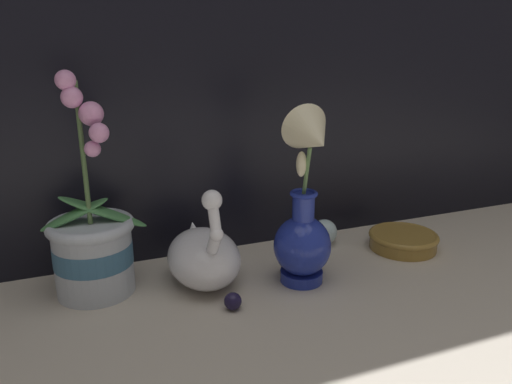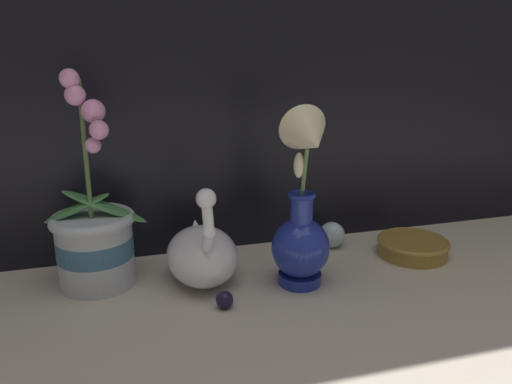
% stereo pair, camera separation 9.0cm
% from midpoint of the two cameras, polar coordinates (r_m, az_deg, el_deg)
% --- Properties ---
extents(ground_plane, '(2.80, 2.80, 0.00)m').
position_cam_midpoint_polar(ground_plane, '(0.86, 7.18, -12.74)').
color(ground_plane, '#BCB2A3').
extents(orchid_potted_plant, '(0.18, 0.15, 0.38)m').
position_cam_midpoint_polar(orchid_potted_plant, '(0.92, -15.32, -5.08)').
color(orchid_potted_plant, '#B2BCCC').
rests_on(orchid_potted_plant, ground_plane).
extents(swan_figurine, '(0.13, 0.20, 0.20)m').
position_cam_midpoint_polar(swan_figurine, '(0.91, -3.39, -6.96)').
color(swan_figurine, white).
rests_on(swan_figurine, ground_plane).
extents(blue_vase, '(0.10, 0.13, 0.32)m').
position_cam_midpoint_polar(blue_vase, '(0.87, 8.33, -3.22)').
color(blue_vase, navy).
rests_on(blue_vase, ground_plane).
extents(glass_sphere, '(0.05, 0.05, 0.05)m').
position_cam_midpoint_polar(glass_sphere, '(1.08, 11.05, -4.86)').
color(glass_sphere, silver).
rests_on(glass_sphere, ground_plane).
extents(amber_dish, '(0.14, 0.14, 0.03)m').
position_cam_midpoint_polar(amber_dish, '(1.09, 19.79, -5.84)').
color(amber_dish, olive).
rests_on(amber_dish, ground_plane).
extents(glass_bauble, '(0.03, 0.03, 0.03)m').
position_cam_midpoint_polar(glass_bauble, '(0.84, -0.48, -12.30)').
color(glass_bauble, '#191433').
rests_on(glass_bauble, ground_plane).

